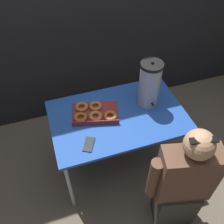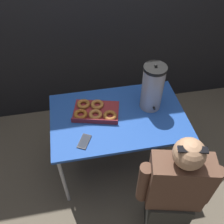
{
  "view_description": "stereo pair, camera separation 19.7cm",
  "coord_description": "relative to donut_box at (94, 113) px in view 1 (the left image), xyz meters",
  "views": [
    {
      "loc": [
        -0.52,
        -1.4,
        2.37
      ],
      "look_at": [
        -0.06,
        0.0,
        0.81
      ],
      "focal_mm": 40.0,
      "sensor_mm": 36.0,
      "label": 1
    },
    {
      "loc": [
        -0.33,
        -1.45,
        2.37
      ],
      "look_at": [
        -0.06,
        0.0,
        0.81
      ],
      "focal_mm": 40.0,
      "sensor_mm": 36.0,
      "label": 2
    }
  ],
  "objects": [
    {
      "name": "coffee_urn",
      "position": [
        0.51,
        -0.0,
        0.2
      ],
      "size": [
        0.19,
        0.22,
        0.46
      ],
      "color": "#939399",
      "rests_on": "folding_table"
    },
    {
      "name": "cell_phone",
      "position": [
        -0.13,
        -0.3,
        -0.02
      ],
      "size": [
        0.13,
        0.16,
        0.01
      ],
      "rotation": [
        0.0,
        0.0,
        -0.48
      ],
      "color": "black",
      "rests_on": "folding_table"
    },
    {
      "name": "person_seated",
      "position": [
        0.49,
        -0.77,
        -0.2
      ],
      "size": [
        0.56,
        0.3,
        1.2
      ],
      "rotation": [
        0.0,
        0.0,
        2.91
      ],
      "color": "#33332D",
      "rests_on": "ground"
    },
    {
      "name": "ground_plane",
      "position": [
        0.2,
        -0.07,
        -0.77
      ],
      "size": [
        12.0,
        12.0,
        0.0
      ],
      "primitive_type": "plane",
      "color": "brown"
    },
    {
      "name": "folding_table",
      "position": [
        0.2,
        -0.07,
        -0.08
      ],
      "size": [
        1.19,
        0.76,
        0.75
      ],
      "color": "#1E479E",
      "rests_on": "ground"
    },
    {
      "name": "donut_box",
      "position": [
        0.0,
        0.0,
        0.0
      ],
      "size": [
        0.45,
        0.36,
        0.05
      ],
      "rotation": [
        0.0,
        0.0,
        -0.25
      ],
      "color": "maroon",
      "rests_on": "folding_table"
    }
  ]
}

